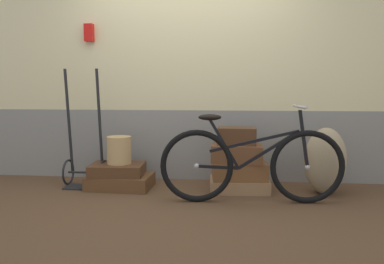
{
  "coord_description": "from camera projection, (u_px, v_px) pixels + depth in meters",
  "views": [
    {
      "loc": [
        0.48,
        -3.54,
        1.09
      ],
      "look_at": [
        0.1,
        0.22,
        0.64
      ],
      "focal_mm": 34.15,
      "sensor_mm": 36.0,
      "label": 1
    }
  ],
  "objects": [
    {
      "name": "luggage_trolley",
      "position": [
        85.0,
        160.0,
        4.11
      ],
      "size": [
        0.44,
        0.37,
        1.31
      ],
      "color": "black",
      "rests_on": "ground"
    },
    {
      "name": "station_building",
      "position": [
        190.0,
        66.0,
        4.35
      ],
      "size": [
        7.21,
        0.74,
        2.73
      ],
      "color": "gray",
      "rests_on": "ground"
    },
    {
      "name": "suitcase_3",
      "position": [
        239.0,
        170.0,
        3.9
      ],
      "size": [
        0.6,
        0.41,
        0.19
      ],
      "primitive_type": "cube",
      "rotation": [
        0.0,
        0.0,
        0.08
      ],
      "color": "brown",
      "rests_on": "suitcase_2"
    },
    {
      "name": "burlap_sack",
      "position": [
        325.0,
        161.0,
        3.78
      ],
      "size": [
        0.42,
        0.36,
        0.7
      ],
      "primitive_type": "ellipsoid",
      "color": "#9E8966",
      "rests_on": "ground"
    },
    {
      "name": "ground",
      "position": [
        180.0,
        201.0,
        3.68
      ],
      "size": [
        9.21,
        5.2,
        0.06
      ],
      "primitive_type": "cube",
      "color": "#513823"
    },
    {
      "name": "suitcase_5",
      "position": [
        237.0,
        136.0,
        3.86
      ],
      "size": [
        0.41,
        0.26,
        0.18
      ],
      "primitive_type": "cube",
      "rotation": [
        0.0,
        0.0,
        -0.04
      ],
      "color": "#4C2D19",
      "rests_on": "suitcase_4"
    },
    {
      "name": "suitcase_1",
      "position": [
        118.0,
        169.0,
        4.02
      ],
      "size": [
        0.6,
        0.45,
        0.12
      ],
      "primitive_type": "cube",
      "rotation": [
        0.0,
        0.0,
        0.06
      ],
      "color": "#4C2D19",
      "rests_on": "suitcase_0"
    },
    {
      "name": "wicker_basket",
      "position": [
        119.0,
        150.0,
        4.02
      ],
      "size": [
        0.26,
        0.26,
        0.3
      ],
      "primitive_type": "cylinder",
      "color": "tan",
      "rests_on": "suitcase_1"
    },
    {
      "name": "suitcase_0",
      "position": [
        121.0,
        181.0,
        4.04
      ],
      "size": [
        0.7,
        0.48,
        0.15
      ],
      "primitive_type": "cube",
      "rotation": [
        0.0,
        0.0,
        -0.04
      ],
      "color": "brown",
      "rests_on": "ground"
    },
    {
      "name": "bicycle",
      "position": [
        251.0,
        165.0,
        3.48
      ],
      "size": [
        1.76,
        0.46,
        0.94
      ],
      "color": "black",
      "rests_on": "ground"
    },
    {
      "name": "suitcase_2",
      "position": [
        239.0,
        185.0,
        3.91
      ],
      "size": [
        0.64,
        0.42,
        0.13
      ],
      "primitive_type": "cube",
      "rotation": [
        0.0,
        0.0,
        0.06
      ],
      "color": "#9E754C",
      "rests_on": "ground"
    },
    {
      "name": "suitcase_4",
      "position": [
        237.0,
        153.0,
        3.87
      ],
      "size": [
        0.54,
        0.35,
        0.19
      ],
      "primitive_type": "cube",
      "rotation": [
        0.0,
        0.0,
        -0.04
      ],
      "color": "brown",
      "rests_on": "suitcase_3"
    }
  ]
}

